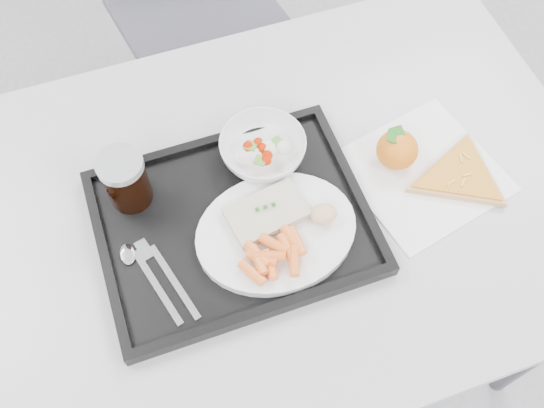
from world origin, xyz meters
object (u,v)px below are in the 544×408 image
(cola_glass, at_px, (125,179))
(tangerine, at_px, (397,150))
(table, at_px, (265,221))
(salad_bowl, at_px, (263,149))
(dinner_plate, at_px, (276,232))
(tray, at_px, (233,223))
(pizza_slice, at_px, (460,176))

(cola_glass, xyz_separation_m, tangerine, (0.46, -0.08, -0.04))
(table, height_order, cola_glass, cola_glass)
(salad_bowl, xyz_separation_m, cola_glass, (-0.24, -0.00, 0.03))
(dinner_plate, height_order, salad_bowl, salad_bowl)
(table, distance_m, tray, 0.10)
(salad_bowl, bearing_deg, tray, -129.93)
(dinner_plate, relative_size, pizza_slice, 1.23)
(table, distance_m, dinner_plate, 0.11)
(table, relative_size, cola_glass, 11.11)
(dinner_plate, relative_size, salad_bowl, 1.78)
(table, relative_size, tray, 2.67)
(salad_bowl, height_order, cola_glass, cola_glass)
(dinner_plate, bearing_deg, tray, 141.90)
(table, relative_size, dinner_plate, 4.44)
(table, xyz_separation_m, cola_glass, (-0.21, 0.08, 0.14))
(table, bearing_deg, tangerine, 1.47)
(tray, xyz_separation_m, tangerine, (0.31, 0.03, 0.03))
(cola_glass, relative_size, pizza_slice, 0.49)
(tangerine, relative_size, pizza_slice, 0.45)
(tray, bearing_deg, cola_glass, 144.81)
(table, xyz_separation_m, salad_bowl, (0.03, 0.08, 0.11))
(dinner_plate, height_order, cola_glass, cola_glass)
(tray, height_order, salad_bowl, salad_bowl)
(pizza_slice, bearing_deg, tangerine, 141.41)
(dinner_plate, xyz_separation_m, tangerine, (0.25, 0.08, 0.01))
(cola_glass, relative_size, tangerine, 1.10)
(tangerine, bearing_deg, tray, -174.65)
(table, relative_size, salad_bowl, 7.89)
(tangerine, bearing_deg, salad_bowl, 160.71)
(cola_glass, height_order, pizza_slice, cola_glass)
(tangerine, height_order, pizza_slice, tangerine)
(tray, distance_m, salad_bowl, 0.14)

